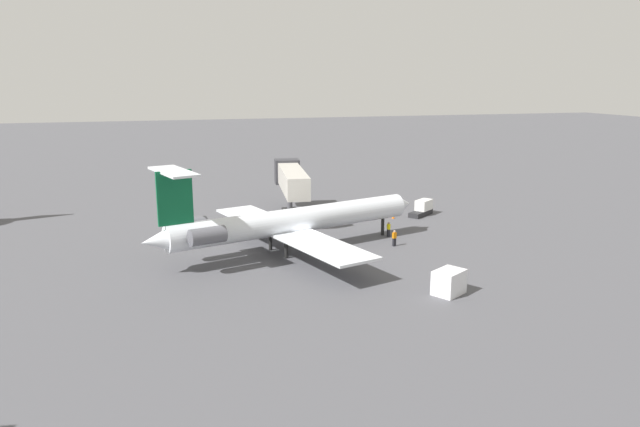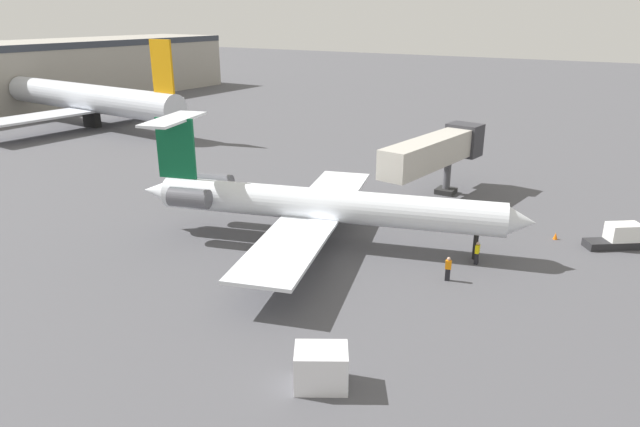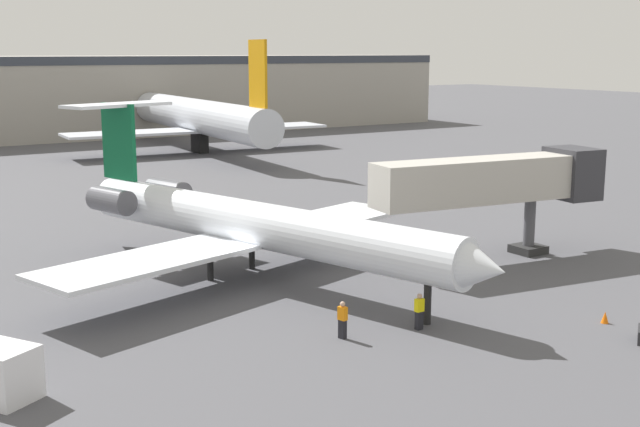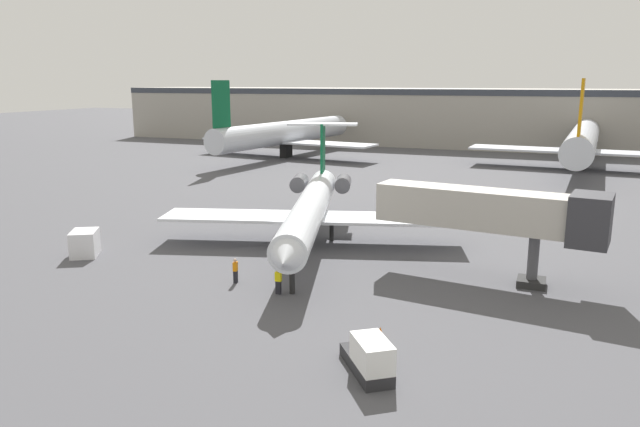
% 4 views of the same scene
% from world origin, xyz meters
% --- Properties ---
extents(ground_plane, '(400.00, 400.00, 0.10)m').
position_xyz_m(ground_plane, '(0.00, 0.00, -0.05)').
color(ground_plane, '#4C4C51').
extents(regional_jet, '(24.98, 29.81, 9.22)m').
position_xyz_m(regional_jet, '(1.61, 1.83, 3.23)').
color(regional_jet, silver).
rests_on(regional_jet, ground_plane).
extents(jet_bridge, '(15.36, 4.81, 6.46)m').
position_xyz_m(jet_bridge, '(17.12, -2.37, 4.76)').
color(jet_bridge, '#B7B2A8').
rests_on(jet_bridge, ground_plane).
extents(ground_crew_marshaller, '(0.41, 0.28, 1.69)m').
position_xyz_m(ground_crew_marshaller, '(4.36, -10.26, 0.86)').
color(ground_crew_marshaller, black).
rests_on(ground_crew_marshaller, ground_plane).
extents(ground_crew_loader, '(0.35, 0.45, 1.69)m').
position_xyz_m(ground_crew_loader, '(0.76, -9.41, 0.86)').
color(ground_crew_loader, black).
rests_on(ground_crew_loader, ground_plane).
extents(baggage_tug_lead, '(3.51, 4.05, 1.90)m').
position_xyz_m(baggage_tug_lead, '(12.98, -18.49, 0.84)').
color(baggage_tug_lead, '#262628').
rests_on(baggage_tug_lead, ground_plane).
extents(cargo_container_uld, '(2.90, 3.13, 1.99)m').
position_xyz_m(cargo_container_uld, '(-13.29, -8.13, 0.99)').
color(cargo_container_uld, silver).
rests_on(cargo_container_uld, ground_plane).
extents(traffic_cone_near, '(0.36, 0.36, 0.55)m').
position_xyz_m(traffic_cone_near, '(12.24, -14.18, 0.28)').
color(traffic_cone_near, orange).
rests_on(traffic_cone_near, ground_plane).
extents(parked_airliner_west_mid, '(33.28, 39.45, 13.60)m').
position_xyz_m(parked_airliner_west_mid, '(23.28, 56.17, 4.39)').
color(parked_airliner_west_mid, silver).
rests_on(parked_airliner_west_mid, ground_plane).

